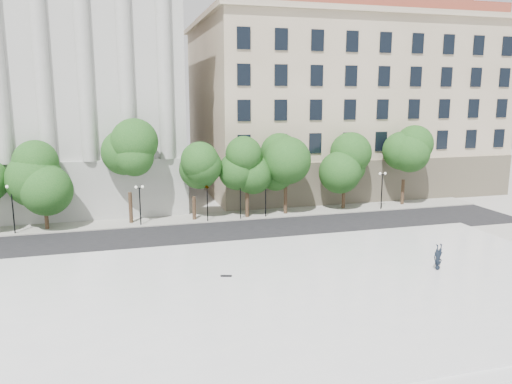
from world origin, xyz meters
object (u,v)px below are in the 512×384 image
(person_lying, at_px, (438,266))
(skateboard, at_px, (226,276))
(traffic_light_east, at_px, (240,184))
(traffic_light_west, at_px, (207,186))

(person_lying, bearing_deg, skateboard, 167.94)
(skateboard, bearing_deg, traffic_light_east, 90.67)
(traffic_light_east, height_order, person_lying, traffic_light_east)
(traffic_light_west, bearing_deg, person_lying, -56.00)
(traffic_light_west, height_order, traffic_light_east, traffic_light_west)
(person_lying, distance_m, skateboard, 14.57)
(traffic_light_east, height_order, skateboard, traffic_light_east)
(person_lying, relative_size, skateboard, 2.41)
(traffic_light_west, relative_size, traffic_light_east, 1.01)
(traffic_light_west, height_order, person_lying, traffic_light_west)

